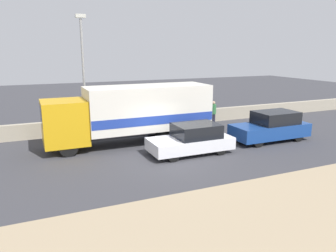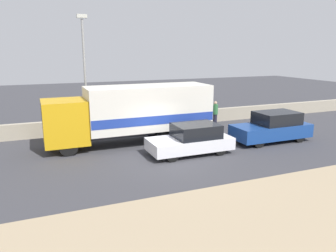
{
  "view_description": "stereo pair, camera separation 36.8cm",
  "coord_description": "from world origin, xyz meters",
  "px_view_note": "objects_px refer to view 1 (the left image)",
  "views": [
    {
      "loc": [
        -6.36,
        -13.8,
        5.1
      ],
      "look_at": [
        0.4,
        1.71,
        1.17
      ],
      "focal_mm": 35.0,
      "sensor_mm": 36.0,
      "label": 1
    },
    {
      "loc": [
        -6.02,
        -13.94,
        5.1
      ],
      "look_at": [
        0.4,
        1.71,
        1.17
      ],
      "focal_mm": 35.0,
      "sensor_mm": 36.0,
      "label": 2
    }
  ],
  "objects_px": {
    "pedestrian": "(213,113)",
    "street_lamp": "(83,68)",
    "car_hatchback": "(192,139)",
    "box_truck": "(134,112)",
    "car_sedan_second": "(271,127)"
  },
  "relations": [
    {
      "from": "street_lamp",
      "to": "box_truck",
      "type": "distance_m",
      "value": 4.09
    },
    {
      "from": "pedestrian",
      "to": "street_lamp",
      "type": "bearing_deg",
      "value": 177.39
    },
    {
      "from": "street_lamp",
      "to": "car_sedan_second",
      "type": "relative_size",
      "value": 1.56
    },
    {
      "from": "car_hatchback",
      "to": "street_lamp",
      "type": "bearing_deg",
      "value": -51.76
    },
    {
      "from": "street_lamp",
      "to": "car_hatchback",
      "type": "xyz_separation_m",
      "value": [
        4.29,
        -5.44,
        -3.35
      ]
    },
    {
      "from": "car_hatchback",
      "to": "box_truck",
      "type": "bearing_deg",
      "value": -54.27
    },
    {
      "from": "street_lamp",
      "to": "car_hatchback",
      "type": "height_order",
      "value": "street_lamp"
    },
    {
      "from": "car_hatchback",
      "to": "car_sedan_second",
      "type": "distance_m",
      "value": 5.29
    },
    {
      "from": "box_truck",
      "to": "pedestrian",
      "type": "bearing_deg",
      "value": -161.29
    },
    {
      "from": "street_lamp",
      "to": "car_hatchback",
      "type": "bearing_deg",
      "value": -51.76
    },
    {
      "from": "street_lamp",
      "to": "car_sedan_second",
      "type": "distance_m",
      "value": 11.34
    },
    {
      "from": "box_truck",
      "to": "street_lamp",
      "type": "bearing_deg",
      "value": -49.12
    },
    {
      "from": "box_truck",
      "to": "car_hatchback",
      "type": "bearing_deg",
      "value": 125.73
    },
    {
      "from": "street_lamp",
      "to": "car_sedan_second",
      "type": "xyz_separation_m",
      "value": [
        9.57,
        -5.13,
        -3.26
      ]
    },
    {
      "from": "box_truck",
      "to": "car_hatchback",
      "type": "distance_m",
      "value": 3.71
    }
  ]
}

